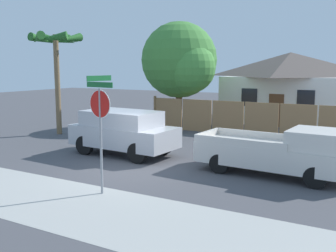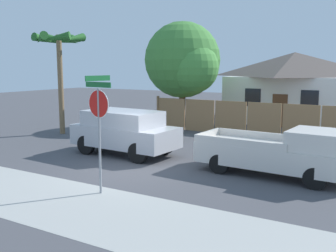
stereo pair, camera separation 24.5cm
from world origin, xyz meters
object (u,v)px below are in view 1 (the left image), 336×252
Objects in this scene: palm_tree at (56,47)px; orange_pickup at (280,152)px; oak_tree at (182,62)px; red_suv at (123,131)px; stop_sign at (100,113)px; house at (289,86)px.

palm_tree reaches higher than orange_pickup.
palm_tree is at bearing -127.63° from oak_tree.
red_suv is (1.57, -8.19, -2.93)m from oak_tree.
orange_pickup is at bearing -45.59° from oak_tree.
oak_tree is 1.86× the size of stop_sign.
house is 14.43m from orange_pickup.
house is 15.28m from palm_tree.
stop_sign is at bearing -128.81° from orange_pickup.
palm_tree is 7.44m from red_suv.
orange_pickup is 6.18m from stop_sign.
oak_tree is 11.91m from orange_pickup.
oak_tree is 1.17× the size of palm_tree.
oak_tree is at bearing 104.09° from red_suv.
red_suv is at bearing -176.87° from orange_pickup.
oak_tree reaches higher than red_suv.
oak_tree is 1.22× the size of orange_pickup.
oak_tree is at bearing 52.37° from palm_tree.
oak_tree is at bearing 114.90° from stop_sign.
house is 7.95m from oak_tree.
house is 1.56× the size of orange_pickup.
palm_tree reaches higher than house.
oak_tree reaches higher than stop_sign.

